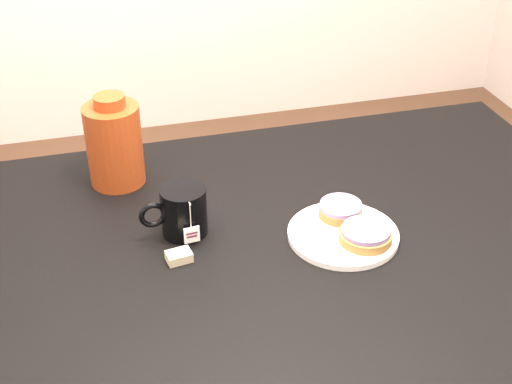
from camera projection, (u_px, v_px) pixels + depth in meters
table at (272, 276)px, 1.38m from camera, size 1.40×0.90×0.75m
plate at (343, 234)px, 1.35m from camera, size 0.21×0.21×0.02m
bagel_back at (341, 210)px, 1.39m from camera, size 0.12×0.12×0.03m
bagel_front at (365, 235)px, 1.32m from camera, size 0.14×0.14×0.03m
mug at (183, 211)px, 1.34m from camera, size 0.13×0.10×0.10m
teabag_pouch at (179, 256)px, 1.29m from camera, size 0.05×0.04×0.02m
bagel_package at (114, 143)px, 1.48m from camera, size 0.14×0.14×0.20m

